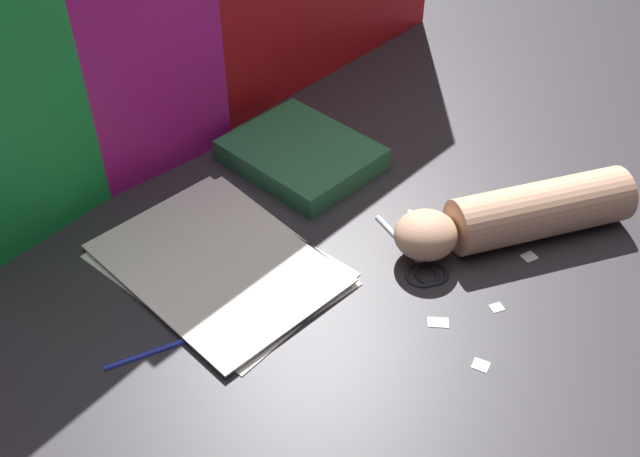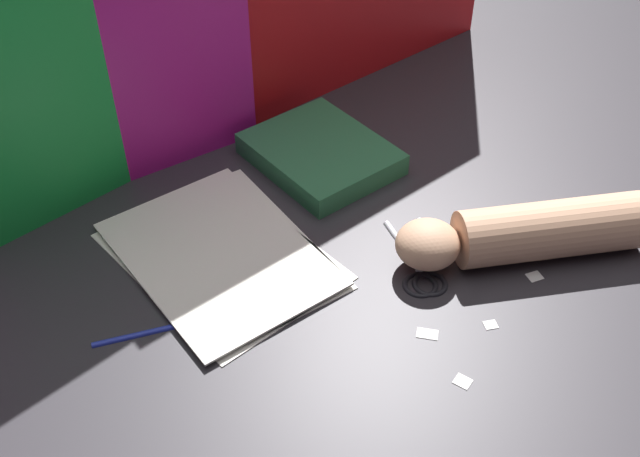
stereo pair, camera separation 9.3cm
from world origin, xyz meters
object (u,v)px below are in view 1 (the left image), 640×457
object	(u,v)px
scissors	(419,258)
hand_forearm	(517,215)
paper_stack	(219,263)
book_closed	(301,154)

from	to	relation	value
scissors	hand_forearm	distance (m)	0.14
paper_stack	hand_forearm	world-z (taller)	hand_forearm
book_closed	paper_stack	bearing A→B (deg)	-161.24
paper_stack	scissors	distance (m)	0.26
book_closed	scissors	distance (m)	0.27
paper_stack	hand_forearm	distance (m)	0.40
paper_stack	scissors	xyz separation A→B (m)	(0.18, -0.18, 0.00)
scissors	hand_forearm	size ratio (longest dim) A/B	0.46
book_closed	hand_forearm	distance (m)	0.33
book_closed	hand_forearm	size ratio (longest dim) A/B	0.64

